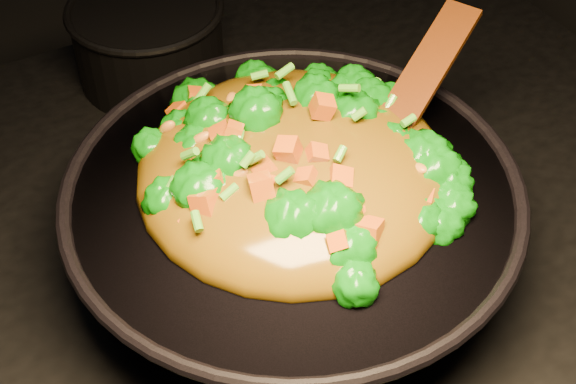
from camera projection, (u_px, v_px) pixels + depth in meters
wok at (293, 230)px, 0.85m from camera, size 0.59×0.59×0.13m
stir_fry at (295, 136)px, 0.78m from camera, size 0.33×0.33×0.11m
spatula at (405, 105)px, 0.83m from camera, size 0.24×0.15×0.11m
back_pot at (149, 42)px, 1.10m from camera, size 0.22×0.22×0.12m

